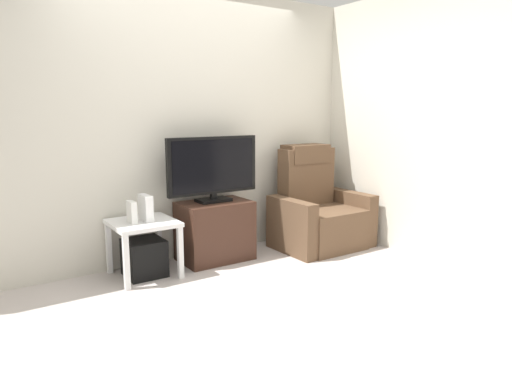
{
  "coord_description": "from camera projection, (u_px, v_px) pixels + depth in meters",
  "views": [
    {
      "loc": [
        -1.97,
        -2.97,
        1.44
      ],
      "look_at": [
        0.38,
        0.5,
        0.7
      ],
      "focal_mm": 32.25,
      "sensor_mm": 36.0,
      "label": 1
    }
  ],
  "objects": [
    {
      "name": "wall_back",
      "position": [
        188.0,
        126.0,
        4.46
      ],
      "size": [
        6.4,
        0.06,
        2.6
      ],
      "primitive_type": "cube",
      "color": "beige",
      "rests_on": "ground"
    },
    {
      "name": "wall_side",
      "position": [
        409.0,
        125.0,
        4.57
      ],
      "size": [
        0.06,
        4.48,
        2.6
      ],
      "primitive_type": "cube",
      "color": "beige",
      "rests_on": "ground"
    },
    {
      "name": "side_table",
      "position": [
        143.0,
        230.0,
        4.01
      ],
      "size": [
        0.54,
        0.54,
        0.5
      ],
      "color": "white",
      "rests_on": "ground"
    },
    {
      "name": "subwoofer_box",
      "position": [
        144.0,
        258.0,
        4.06
      ],
      "size": [
        0.33,
        0.33,
        0.33
      ],
      "primitive_type": "cube",
      "color": "black",
      "rests_on": "ground"
    },
    {
      "name": "game_console",
      "position": [
        146.0,
        208.0,
        4.0
      ],
      "size": [
        0.07,
        0.2,
        0.22
      ],
      "primitive_type": "cube",
      "color": "white",
      "rests_on": "side_table"
    },
    {
      "name": "tv_stand",
      "position": [
        215.0,
        231.0,
        4.47
      ],
      "size": [
        0.68,
        0.45,
        0.58
      ],
      "color": "#3D2319",
      "rests_on": "ground"
    },
    {
      "name": "recliner_armchair",
      "position": [
        318.0,
        212.0,
        4.94
      ],
      "size": [
        0.98,
        0.78,
        1.08
      ],
      "rotation": [
        0.0,
        0.0,
        0.0
      ],
      "color": "brown",
      "rests_on": "ground"
    },
    {
      "name": "book_upright",
      "position": [
        132.0,
        212.0,
        3.91
      ],
      "size": [
        0.05,
        0.13,
        0.19
      ],
      "primitive_type": "cube",
      "color": "white",
      "rests_on": "side_table"
    },
    {
      "name": "ground_plane",
      "position": [
        252.0,
        289.0,
        3.76
      ],
      "size": [
        6.4,
        6.4,
        0.0
      ],
      "primitive_type": "plane",
      "color": "#BCB2AD"
    },
    {
      "name": "television",
      "position": [
        213.0,
        168.0,
        4.38
      ],
      "size": [
        0.94,
        0.2,
        0.62
      ],
      "color": "black",
      "rests_on": "tv_stand"
    }
  ]
}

